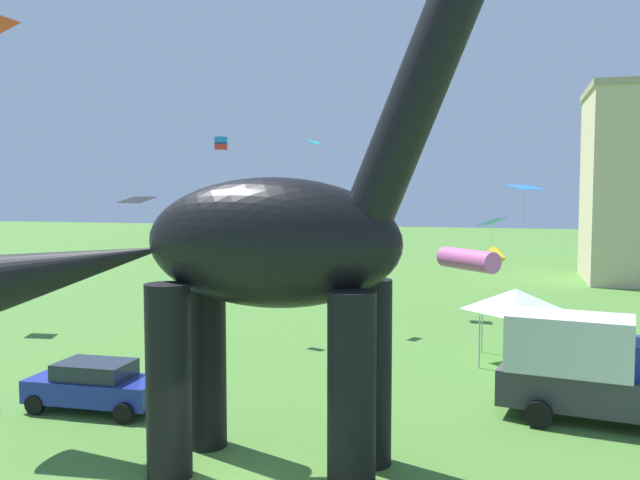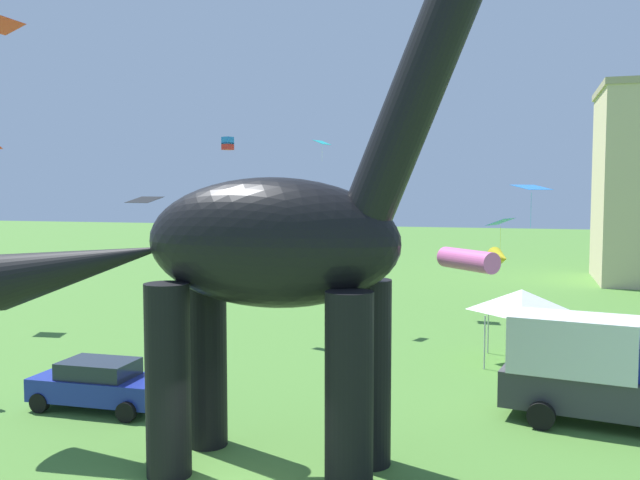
# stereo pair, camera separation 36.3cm
# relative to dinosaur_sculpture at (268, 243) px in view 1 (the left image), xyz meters

# --- Properties ---
(dinosaur_sculpture) EXTENTS (14.99, 3.18, 15.67)m
(dinosaur_sculpture) POSITION_rel_dinosaur_sculpture_xyz_m (0.00, 0.00, 0.00)
(dinosaur_sculpture) COLOR black
(dinosaur_sculpture) RESTS_ON ground_plane
(parked_sedan_left) EXTENTS (4.26, 2.02, 1.55)m
(parked_sedan_left) POSITION_rel_dinosaur_sculpture_xyz_m (-6.88, 2.86, -4.86)
(parked_sedan_left) COLOR navy
(parked_sedan_left) RESTS_ON ground_plane
(parked_box_truck) EXTENTS (5.86, 2.97, 3.20)m
(parked_box_truck) POSITION_rel_dinosaur_sculpture_xyz_m (8.15, 5.95, -4.02)
(parked_box_truck) COLOR #38383D
(parked_box_truck) RESTS_ON ground_plane
(festival_canopy_tent) EXTENTS (3.15, 3.15, 3.00)m
(festival_canopy_tent) POSITION_rel_dinosaur_sculpture_xyz_m (5.96, 12.69, -3.12)
(festival_canopy_tent) COLOR #B2B2B7
(festival_canopy_tent) RESTS_ON ground_plane
(kite_mid_left) EXTENTS (1.55, 1.78, 1.90)m
(kite_mid_left) POSITION_rel_dinosaur_sculpture_xyz_m (4.78, 22.18, -0.38)
(kite_mid_left) COLOR #287AE5
(kite_trailing) EXTENTS (0.56, 0.56, 0.62)m
(kite_trailing) POSITION_rel_dinosaur_sculpture_xyz_m (-7.77, 14.77, 3.57)
(kite_trailing) COLOR #287AE5
(kite_mid_center) EXTENTS (1.83, 1.85, 1.83)m
(kite_mid_center) POSITION_rel_dinosaur_sculpture_xyz_m (6.26, 14.98, 1.42)
(kite_mid_center) COLOR #287AE5
(kite_mid_right) EXTENTS (1.19, 0.88, 1.49)m
(kite_mid_right) POSITION_rel_dinosaur_sculpture_xyz_m (-1.05, 23.03, 3.57)
(kite_mid_right) COLOR purple
(kite_apex) EXTENTS (1.93, 1.90, 0.54)m
(kite_apex) POSITION_rel_dinosaur_sculpture_xyz_m (4.84, 1.61, -0.43)
(kite_apex) COLOR pink
(kite_near_low) EXTENTS (1.81, 1.51, 0.30)m
(kite_near_low) POSITION_rel_dinosaur_sculpture_xyz_m (-11.78, 13.80, 0.85)
(kite_near_low) COLOR black
(kite_far_right) EXTENTS (0.86, 1.02, 1.13)m
(kite_far_right) POSITION_rel_dinosaur_sculpture_xyz_m (-3.99, 18.02, 3.75)
(kite_far_right) COLOR #19B2B7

